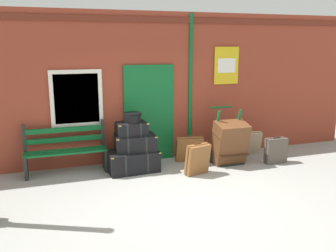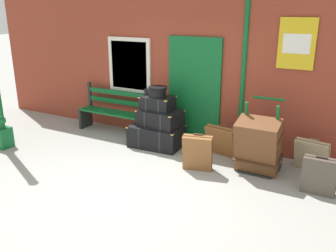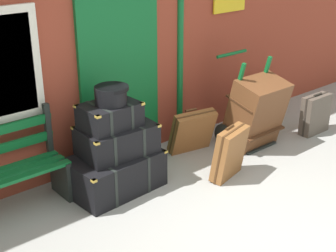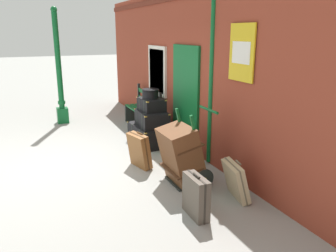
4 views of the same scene
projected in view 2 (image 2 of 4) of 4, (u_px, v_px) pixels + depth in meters
ground_plane at (122, 191)px, 5.40m from camera, size 60.00×60.00×0.00m
brick_facade at (196, 62)px, 7.06m from camera, size 10.40×0.35×3.20m
platform_bench at (114, 112)px, 7.85m from camera, size 1.60×0.43×1.01m
steamer_trunk_base at (157, 136)px, 7.08m from camera, size 1.05×0.71×0.43m
steamer_trunk_middle at (160, 118)px, 6.96m from camera, size 0.84×0.59×0.33m
steamer_trunk_top at (158, 103)px, 6.91m from camera, size 0.62×0.47×0.27m
round_hatbox at (157, 91)px, 6.81m from camera, size 0.36×0.35×0.20m
porters_trolley at (260, 154)px, 6.07m from camera, size 0.71×0.65×1.19m
large_brown_trunk at (258, 146)px, 5.85m from camera, size 0.70×0.63×0.96m
suitcase_oxblood at (222, 141)px, 6.58m from camera, size 0.62×0.41×0.59m
suitcase_tan at (319, 176)px, 5.25m from camera, size 0.49×0.18×0.59m
suitcase_charcoal at (197, 153)px, 5.99m from camera, size 0.53×0.36×0.65m
suitcase_beige at (312, 155)px, 5.98m from camera, size 0.59×0.37×0.57m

